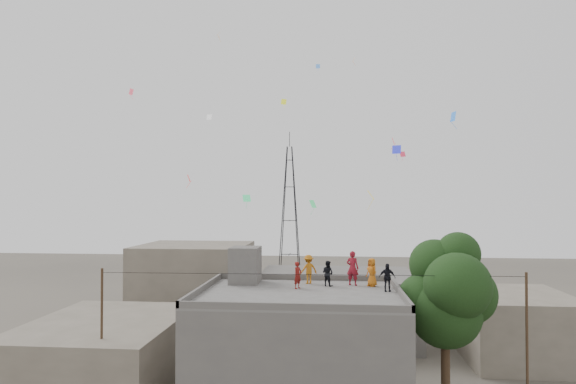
% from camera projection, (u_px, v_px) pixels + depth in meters
% --- Properties ---
extents(main_building, '(10.00, 8.00, 6.10)m').
position_uv_depth(main_building, '(299.00, 354.00, 23.88)').
color(main_building, '#53504E').
rests_on(main_building, ground).
extents(parapet, '(10.00, 8.00, 0.30)m').
position_uv_depth(parapet, '(299.00, 290.00, 23.94)').
color(parapet, '#53504E').
rests_on(parapet, main_building).
extents(stair_head_box, '(1.60, 1.80, 2.00)m').
position_uv_depth(stair_head_box, '(245.00, 265.00, 26.83)').
color(stair_head_box, '#53504E').
rests_on(stair_head_box, main_building).
extents(neighbor_west, '(8.00, 10.00, 4.00)m').
position_uv_depth(neighbor_west, '(105.00, 356.00, 26.84)').
color(neighbor_west, '#635A4E').
rests_on(neighbor_west, ground).
extents(neighbor_north, '(12.00, 9.00, 5.00)m').
position_uv_depth(neighbor_north, '(337.00, 305.00, 37.62)').
color(neighbor_north, '#53504E').
rests_on(neighbor_north, ground).
extents(neighbor_northwest, '(9.00, 8.00, 7.00)m').
position_uv_depth(neighbor_northwest, '(194.00, 286.00, 40.72)').
color(neighbor_northwest, '#635A4E').
rests_on(neighbor_northwest, ground).
extents(neighbor_east, '(7.00, 8.00, 4.40)m').
position_uv_depth(neighbor_east, '(515.00, 326.00, 32.55)').
color(neighbor_east, '#635A4E').
rests_on(neighbor_east, ground).
extents(tree, '(4.90, 4.60, 9.10)m').
position_uv_depth(tree, '(448.00, 293.00, 23.86)').
color(tree, black).
rests_on(tree, ground).
extents(utility_line, '(20.12, 0.62, 7.40)m').
position_uv_depth(utility_line, '(308.00, 346.00, 22.60)').
color(utility_line, black).
rests_on(utility_line, ground).
extents(transmission_tower, '(2.97, 2.97, 20.01)m').
position_uv_depth(transmission_tower, '(290.00, 213.00, 64.18)').
color(transmission_tower, black).
rests_on(transmission_tower, ground).
extents(person_red_adult, '(0.79, 0.66, 1.85)m').
position_uv_depth(person_red_adult, '(353.00, 268.00, 26.08)').
color(person_red_adult, maroon).
rests_on(person_red_adult, main_building).
extents(person_orange_child, '(0.82, 0.87, 1.50)m').
position_uv_depth(person_orange_child, '(372.00, 272.00, 25.76)').
color(person_orange_child, '#C86616').
rests_on(person_orange_child, main_building).
extents(person_dark_child, '(0.84, 0.80, 1.36)m').
position_uv_depth(person_dark_child, '(328.00, 273.00, 25.85)').
color(person_dark_child, black).
rests_on(person_dark_child, main_building).
extents(person_dark_adult, '(0.83, 0.35, 1.41)m').
position_uv_depth(person_dark_adult, '(387.00, 277.00, 24.27)').
color(person_dark_adult, black).
rests_on(person_dark_adult, main_building).
extents(person_orange_adult, '(1.18, 1.00, 1.58)m').
position_uv_depth(person_orange_adult, '(308.00, 269.00, 26.61)').
color(person_orange_adult, '#B26514').
rests_on(person_orange_adult, main_building).
extents(person_red_child, '(0.57, 0.61, 1.39)m').
position_uv_depth(person_red_child, '(298.00, 275.00, 25.06)').
color(person_red_child, maroon).
rests_on(person_red_child, main_building).
extents(kites, '(18.53, 15.70, 12.13)m').
position_uv_depth(kites, '(318.00, 136.00, 29.89)').
color(kites, '#FF1F1A').
rests_on(kites, ground).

